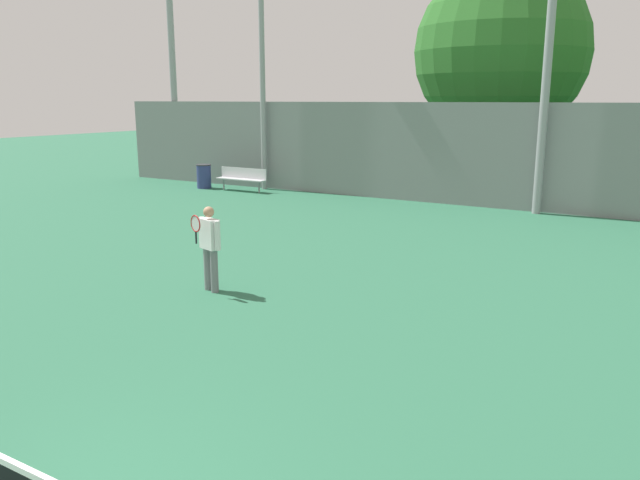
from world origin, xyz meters
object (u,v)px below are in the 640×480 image
trash_bin (204,176)px  tree_green_broad (501,52)px  light_pole_near_left (549,45)px  tennis_player (210,243)px  bench_courtside_near (242,177)px  light_pole_center_back (172,55)px

trash_bin → tree_green_broad: bearing=32.0°
light_pole_near_left → tree_green_broad: size_ratio=0.99×
tennis_player → tree_green_broad: bearing=105.2°
trash_bin → tree_green_broad: 12.49m
tree_green_broad → bench_courtside_near: bearing=-143.3°
tennis_player → bench_courtside_near: bearing=142.5°
tennis_player → light_pole_near_left: light_pole_near_left is taller
bench_courtside_near → light_pole_near_left: bearing=4.6°
bench_courtside_near → trash_bin: 1.81m
light_pole_near_left → trash_bin: 13.43m
trash_bin → tennis_player: bearing=-48.2°
tennis_player → tree_green_broad: 17.02m
light_pole_near_left → light_pole_center_back: size_ratio=0.93×
bench_courtside_near → light_pole_center_back: size_ratio=0.23×
light_pole_near_left → tree_green_broad: bearing=118.7°
bench_courtside_near → tree_green_broad: (8.00, 5.97, 4.67)m
light_pole_near_left → tennis_player: bearing=-106.5°
bench_courtside_near → light_pole_near_left: size_ratio=0.25×
light_pole_near_left → light_pole_center_back: (-15.42, 0.49, 0.24)m
light_pole_near_left → tree_green_broad: (-2.79, 5.10, 0.20)m
bench_courtside_near → light_pole_near_left: light_pole_near_left is taller
trash_bin → light_pole_near_left: bearing=4.6°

